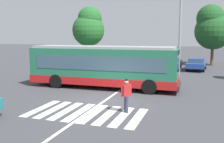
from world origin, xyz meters
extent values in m
plane|color=#3D3D42|center=(0.00, 0.00, 0.00)|extent=(160.00, 160.00, 0.00)
cylinder|color=black|center=(2.18, 4.94, 0.50)|extent=(1.00, 0.32, 1.00)
cylinder|color=black|center=(2.22, 2.59, 0.50)|extent=(1.00, 0.32, 1.00)
cylinder|color=black|center=(-4.68, 4.82, 0.50)|extent=(1.00, 0.32, 1.00)
cylinder|color=black|center=(-4.64, 2.48, 0.50)|extent=(1.00, 0.32, 1.00)
cube|color=#236B4C|center=(-1.45, 3.70, 1.62)|extent=(10.76, 2.73, 2.55)
cube|color=red|center=(-1.45, 3.70, 0.62)|extent=(10.86, 2.75, 0.55)
cube|color=#3D5666|center=(-1.45, 3.70, 1.93)|extent=(9.47, 2.76, 0.96)
cube|color=#3D5666|center=(3.91, 3.79, 1.83)|extent=(0.08, 2.24, 1.63)
cube|color=black|center=(3.91, 3.79, 2.72)|extent=(0.09, 1.94, 0.28)
cube|color=#99999E|center=(-1.45, 3.70, 2.98)|extent=(10.32, 2.51, 0.16)
cube|color=#28282B|center=(4.02, 3.79, 0.43)|extent=(0.16, 2.55, 0.36)
cylinder|color=#333856|center=(1.82, -1.77, 0.42)|extent=(0.16, 0.16, 0.85)
cylinder|color=#333856|center=(1.91, -1.86, 0.42)|extent=(0.16, 0.16, 0.85)
cube|color=#B22323|center=(1.86, -1.82, 1.15)|extent=(0.47, 0.46, 0.60)
cylinder|color=#B22323|center=(1.68, -1.98, 1.12)|extent=(0.10, 0.10, 0.55)
cylinder|color=#B22323|center=(2.04, -1.66, 1.12)|extent=(0.10, 0.10, 0.55)
sphere|color=tan|center=(1.86, -1.82, 1.56)|extent=(0.22, 0.22, 0.22)
sphere|color=black|center=(1.86, -1.82, 1.63)|extent=(0.19, 0.19, 0.19)
cylinder|color=black|center=(-9.32, 17.47, 0.32)|extent=(0.27, 0.66, 0.64)
cylinder|color=black|center=(-7.66, 17.27, 0.32)|extent=(0.27, 0.66, 0.64)
cylinder|color=black|center=(-9.65, 14.70, 0.32)|extent=(0.27, 0.66, 0.64)
cylinder|color=black|center=(-7.99, 14.50, 0.32)|extent=(0.27, 0.66, 0.64)
cube|color=#196B70|center=(-8.65, 15.99, 0.64)|extent=(2.34, 4.68, 0.52)
cube|color=#3D5666|center=(-8.66, 15.90, 1.12)|extent=(1.85, 2.34, 0.44)
cube|color=#196B70|center=(-8.66, 15.90, 1.30)|extent=(1.75, 2.15, 0.09)
cylinder|color=black|center=(-6.81, 17.30, 0.32)|extent=(0.23, 0.65, 0.64)
cylinder|color=black|center=(-5.13, 17.22, 0.32)|extent=(0.23, 0.65, 0.64)
cylinder|color=black|center=(-6.93, 14.51, 0.32)|extent=(0.23, 0.65, 0.64)
cylinder|color=black|center=(-5.26, 14.43, 0.32)|extent=(0.23, 0.65, 0.64)
cube|color=#C6B793|center=(-6.03, 15.86, 0.64)|extent=(2.02, 4.58, 0.52)
cube|color=#3D5666|center=(-6.04, 15.77, 1.12)|extent=(1.70, 2.23, 0.44)
cube|color=#C6B793|center=(-6.04, 15.77, 1.30)|extent=(1.62, 2.05, 0.09)
cylinder|color=black|center=(-3.80, 18.01, 0.32)|extent=(0.27, 0.66, 0.64)
cylinder|color=black|center=(-2.14, 17.81, 0.32)|extent=(0.27, 0.66, 0.64)
cylinder|color=black|center=(-4.13, 15.23, 0.32)|extent=(0.27, 0.66, 0.64)
cylinder|color=black|center=(-2.47, 15.04, 0.32)|extent=(0.27, 0.66, 0.64)
cube|color=#B7BABF|center=(-3.13, 16.52, 0.64)|extent=(2.33, 4.68, 0.52)
cube|color=#3D5666|center=(-3.15, 16.43, 1.12)|extent=(1.84, 2.33, 0.44)
cube|color=#B7BABF|center=(-3.15, 16.43, 1.30)|extent=(1.75, 2.14, 0.09)
cylinder|color=black|center=(-1.29, 17.73, 0.32)|extent=(0.23, 0.65, 0.64)
cylinder|color=black|center=(0.38, 17.64, 0.32)|extent=(0.23, 0.65, 0.64)
cylinder|color=black|center=(-1.44, 14.94, 0.32)|extent=(0.23, 0.65, 0.64)
cylinder|color=black|center=(0.24, 14.86, 0.32)|extent=(0.23, 0.65, 0.64)
cube|color=#AD1E1E|center=(-0.53, 16.29, 0.64)|extent=(2.05, 4.59, 0.52)
cube|color=#3D5666|center=(-0.53, 16.20, 1.12)|extent=(1.71, 2.24, 0.44)
cube|color=#AD1E1E|center=(-0.53, 16.20, 1.30)|extent=(1.63, 2.06, 0.09)
cylinder|color=black|center=(1.51, 17.72, 0.32)|extent=(0.27, 0.66, 0.64)
cylinder|color=black|center=(3.17, 17.55, 0.32)|extent=(0.27, 0.66, 0.64)
cylinder|color=black|center=(1.22, 14.95, 0.32)|extent=(0.27, 0.66, 0.64)
cylinder|color=black|center=(2.88, 14.77, 0.32)|extent=(0.27, 0.66, 0.64)
cube|color=black|center=(2.20, 16.25, 0.64)|extent=(2.28, 4.67, 0.52)
cube|color=#3D5666|center=(2.19, 16.16, 1.12)|extent=(1.82, 2.32, 0.44)
cube|color=black|center=(2.19, 16.16, 1.30)|extent=(1.73, 2.13, 0.09)
cylinder|color=black|center=(4.26, 17.47, 0.32)|extent=(0.25, 0.65, 0.64)
cylinder|color=black|center=(5.93, 17.34, 0.32)|extent=(0.25, 0.65, 0.64)
cylinder|color=black|center=(4.05, 14.69, 0.32)|extent=(0.25, 0.65, 0.64)
cylinder|color=black|center=(5.72, 14.56, 0.32)|extent=(0.25, 0.65, 0.64)
cube|color=#234293|center=(4.99, 16.01, 0.64)|extent=(2.15, 4.62, 0.52)
cube|color=#3D5666|center=(4.98, 15.92, 1.12)|extent=(1.76, 2.27, 0.44)
cube|color=#234293|center=(4.98, 15.92, 1.30)|extent=(1.67, 2.09, 0.09)
cylinder|color=#939399|center=(3.40, 11.58, 4.73)|extent=(0.20, 0.20, 9.46)
cylinder|color=brown|center=(-9.00, 18.38, 1.50)|extent=(0.36, 0.36, 3.01)
sphere|color=#236028|center=(-9.00, 18.38, 4.51)|extent=(4.29, 4.29, 4.29)
sphere|color=#236028|center=(-8.81, 18.44, 6.02)|extent=(3.22, 3.22, 3.22)
cylinder|color=brown|center=(6.77, 21.38, 1.36)|extent=(0.36, 0.36, 2.72)
sphere|color=#1E5123|center=(6.77, 21.38, 4.33)|extent=(4.60, 4.60, 4.60)
sphere|color=#1E5123|center=(6.38, 21.29, 5.94)|extent=(3.45, 3.45, 3.45)
cube|color=silver|center=(-2.62, -2.51, 0.00)|extent=(0.45, 3.21, 0.01)
cube|color=silver|center=(-1.87, -2.51, 0.00)|extent=(0.45, 3.21, 0.01)
cube|color=silver|center=(-1.13, -2.51, 0.00)|extent=(0.45, 3.21, 0.01)
cube|color=silver|center=(-0.38, -2.51, 0.00)|extent=(0.45, 3.21, 0.01)
cube|color=silver|center=(0.37, -2.51, 0.00)|extent=(0.45, 3.21, 0.01)
cube|color=silver|center=(1.11, -2.51, 0.00)|extent=(0.45, 3.21, 0.01)
cube|color=silver|center=(1.86, -2.51, 0.00)|extent=(0.45, 3.21, 0.01)
cube|color=silver|center=(2.60, -2.51, 0.00)|extent=(0.45, 3.21, 0.01)
cube|color=silver|center=(0.03, 2.00, 0.00)|extent=(0.16, 24.00, 0.01)
camera|label=1|loc=(5.21, -14.04, 3.85)|focal=41.75mm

